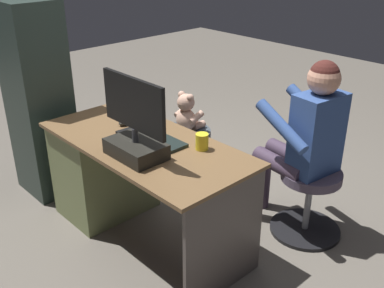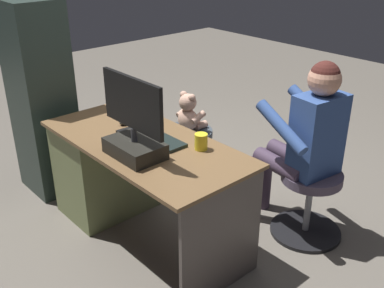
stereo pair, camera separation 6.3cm
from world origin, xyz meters
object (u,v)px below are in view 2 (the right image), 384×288
at_px(computer_mouse, 126,122).
at_px(desk, 114,167).
at_px(cup, 201,142).
at_px(person, 304,134).
at_px(office_chair_teddy, 188,153).
at_px(tv_remote, 128,130).
at_px(keyboard, 157,138).
at_px(visitor_chair, 309,198).
at_px(monitor, 134,132).
at_px(teddy_bear, 189,113).

bearing_deg(computer_mouse, desk, 38.85).
bearing_deg(cup, person, -114.17).
bearing_deg(office_chair_teddy, tv_remote, 104.34).
xyz_separation_m(desk, keyboard, (-0.42, -0.08, 0.34)).
distance_m(computer_mouse, visitor_chair, 1.32).
relative_size(monitor, teddy_bear, 1.67).
height_order(computer_mouse, teddy_bear, teddy_bear).
relative_size(desk, tv_remote, 9.58).
height_order(monitor, computer_mouse, monitor).
bearing_deg(monitor, visitor_chair, -119.89).
xyz_separation_m(computer_mouse, cup, (-0.61, -0.11, 0.03)).
distance_m(tv_remote, person, 1.13).
xyz_separation_m(keyboard, tv_remote, (0.23, 0.06, -0.00)).
height_order(monitor, cup, monitor).
height_order(desk, cup, cup).
relative_size(office_chair_teddy, visitor_chair, 1.03).
relative_size(teddy_bear, visitor_chair, 0.65).
bearing_deg(desk, monitor, 163.32).
bearing_deg(computer_mouse, monitor, 152.07).
distance_m(teddy_bear, visitor_chair, 1.11).
xyz_separation_m(monitor, office_chair_teddy, (0.49, -0.83, -0.59)).
bearing_deg(computer_mouse, tv_remote, 150.92).
relative_size(computer_mouse, teddy_bear, 0.31).
bearing_deg(person, visitor_chair, -172.14).
distance_m(monitor, person, 1.09).
xyz_separation_m(cup, office_chair_teddy, (0.68, -0.50, -0.49)).
xyz_separation_m(monitor, tv_remote, (0.32, -0.17, -0.14)).
distance_m(computer_mouse, person, 1.17).
height_order(tv_remote, visitor_chair, tv_remote).
height_order(desk, computer_mouse, computer_mouse).
bearing_deg(teddy_bear, keyboard, 122.92).
bearing_deg(person, monitor, 63.80).
bearing_deg(monitor, computer_mouse, -27.93).
height_order(cup, office_chair_teddy, cup).
bearing_deg(monitor, cup, -119.83).
bearing_deg(monitor, office_chair_teddy, -59.56).
bearing_deg(visitor_chair, person, 7.86).
bearing_deg(keyboard, monitor, 111.75).
relative_size(monitor, office_chair_teddy, 1.05).
relative_size(desk, keyboard, 3.42).
xyz_separation_m(tv_remote, visitor_chair, (-0.88, -0.81, -0.45)).
bearing_deg(desk, computer_mouse, -141.15).
distance_m(desk, person, 1.32).
bearing_deg(keyboard, office_chair_teddy, -56.61).
distance_m(keyboard, computer_mouse, 0.33).
bearing_deg(keyboard, teddy_bear, -57.08).
xyz_separation_m(cup, visitor_chair, (-0.37, -0.64, -0.49)).
distance_m(office_chair_teddy, person, 1.07).
xyz_separation_m(computer_mouse, teddy_bear, (0.07, -0.62, -0.12)).
xyz_separation_m(monitor, person, (-0.48, -0.97, -0.15)).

